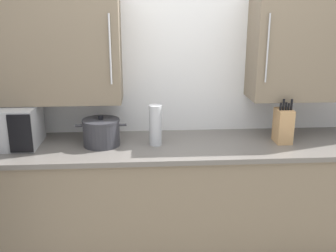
% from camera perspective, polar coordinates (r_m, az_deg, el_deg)
% --- Properties ---
extents(back_wall_tiled, '(4.30, 0.44, 2.57)m').
position_cam_1_polar(back_wall_tiled, '(3.03, 2.41, 7.84)').
color(back_wall_tiled, white).
rests_on(back_wall_tiled, ground_plane).
extents(counter_unit, '(3.57, 0.67, 0.90)m').
position_cam_1_polar(counter_unit, '(3.01, 2.84, -10.68)').
color(counter_unit, '#756651').
rests_on(counter_unit, ground_plane).
extents(stock_pot, '(0.36, 0.26, 0.22)m').
position_cam_1_polar(stock_pot, '(2.81, -9.68, -0.92)').
color(stock_pot, '#2D2D33').
rests_on(stock_pot, counter_unit).
extents(thermos_flask, '(0.09, 0.09, 0.29)m').
position_cam_1_polar(thermos_flask, '(2.76, -1.84, 0.14)').
color(thermos_flask, '#B7BABF').
rests_on(thermos_flask, counter_unit).
extents(knife_block, '(0.11, 0.15, 0.33)m').
position_cam_1_polar(knife_block, '(2.94, 16.44, 0.08)').
color(knife_block, tan).
rests_on(knife_block, counter_unit).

